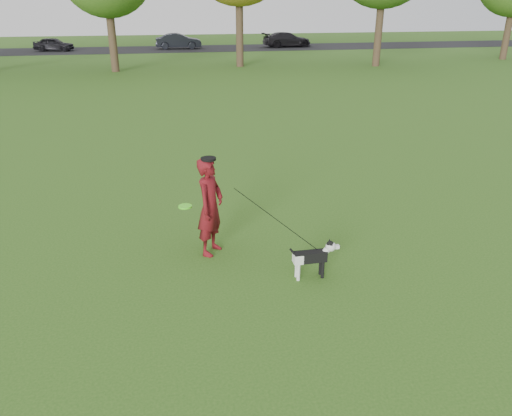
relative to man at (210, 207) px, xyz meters
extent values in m
plane|color=#285116|center=(0.81, -0.45, -0.87)|extent=(120.00, 120.00, 0.00)
cube|color=black|center=(0.81, 39.55, -0.86)|extent=(120.00, 7.00, 0.02)
imported|color=#570C0E|center=(0.00, 0.00, 0.00)|extent=(0.69, 0.76, 1.74)
cube|color=black|center=(1.45, -1.18, -0.49)|extent=(0.53, 0.16, 0.17)
cube|color=silver|center=(1.25, -1.18, -0.50)|extent=(0.15, 0.17, 0.16)
cylinder|color=silver|center=(1.25, -1.24, -0.73)|extent=(0.05, 0.05, 0.29)
cylinder|color=silver|center=(1.25, -1.12, -0.73)|extent=(0.05, 0.05, 0.29)
cylinder|color=black|center=(1.65, -1.24, -0.73)|extent=(0.05, 0.05, 0.29)
cylinder|color=black|center=(1.65, -1.12, -0.73)|extent=(0.05, 0.05, 0.29)
cylinder|color=silver|center=(1.69, -1.18, -0.45)|extent=(0.18, 0.11, 0.19)
sphere|color=silver|center=(1.79, -1.18, -0.35)|extent=(0.16, 0.16, 0.16)
sphere|color=black|center=(1.78, -1.18, -0.31)|extent=(0.13, 0.13, 0.13)
cube|color=silver|center=(1.87, -1.18, -0.36)|extent=(0.11, 0.06, 0.06)
sphere|color=black|center=(1.93, -1.18, -0.36)|extent=(0.03, 0.03, 0.03)
cone|color=black|center=(1.78, -1.23, -0.26)|extent=(0.06, 0.06, 0.07)
cone|color=black|center=(1.78, -1.14, -0.26)|extent=(0.06, 0.06, 0.07)
cylinder|color=black|center=(1.20, -1.18, -0.43)|extent=(0.18, 0.03, 0.24)
cylinder|color=black|center=(1.64, -1.18, -0.44)|extent=(0.12, 0.12, 0.02)
imported|color=black|center=(-9.20, 39.55, -0.29)|extent=(3.48, 1.89, 1.12)
imported|color=black|center=(1.46, 39.55, -0.19)|extent=(4.10, 1.61, 1.33)
imported|color=black|center=(11.48, 39.55, -0.19)|extent=(4.70, 2.30, 1.31)
cylinder|color=#52FC1F|center=(-0.43, -0.11, 0.09)|extent=(0.23, 0.23, 0.02)
cylinder|color=black|center=(0.00, 0.00, 0.86)|extent=(0.26, 0.26, 0.04)
cylinder|color=#38281C|center=(-3.19, 25.05, 1.23)|extent=(0.48, 0.48, 4.20)
cylinder|color=#38281C|center=(4.81, 26.05, 1.65)|extent=(0.48, 0.48, 5.04)
cylinder|color=#38281C|center=(13.81, 24.55, 1.54)|extent=(0.48, 0.48, 4.83)
cylinder|color=#38281C|center=(24.81, 26.55, 1.12)|extent=(0.48, 0.48, 3.99)
camera|label=1|loc=(-0.75, -7.91, 3.29)|focal=35.00mm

